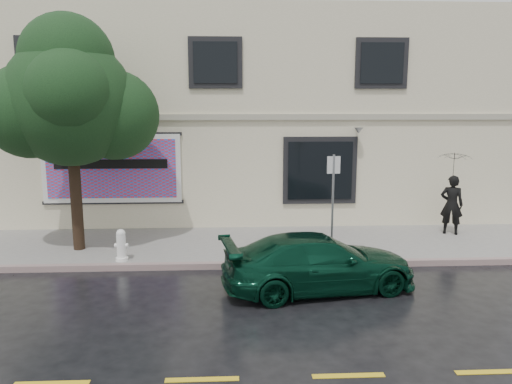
{
  "coord_description": "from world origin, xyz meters",
  "views": [
    {
      "loc": [
        0.48,
        -10.32,
        4.09
      ],
      "look_at": [
        1.08,
        2.2,
        1.79
      ],
      "focal_mm": 35.0,
      "sensor_mm": 36.0,
      "label": 1
    }
  ],
  "objects_px": {
    "pedestrian": "(452,205)",
    "fire_hydrant": "(121,245)",
    "car": "(319,263)",
    "street_tree": "(70,103)"
  },
  "relations": [
    {
      "from": "pedestrian",
      "to": "fire_hydrant",
      "type": "bearing_deg",
      "value": 37.29
    },
    {
      "from": "pedestrian",
      "to": "fire_hydrant",
      "type": "height_order",
      "value": "pedestrian"
    },
    {
      "from": "car",
      "to": "fire_hydrant",
      "type": "height_order",
      "value": "car"
    },
    {
      "from": "car",
      "to": "pedestrian",
      "type": "xyz_separation_m",
      "value": [
        4.65,
        3.9,
        0.42
      ]
    },
    {
      "from": "pedestrian",
      "to": "street_tree",
      "type": "bearing_deg",
      "value": 30.15
    },
    {
      "from": "fire_hydrant",
      "to": "car",
      "type": "bearing_deg",
      "value": -5.52
    },
    {
      "from": "car",
      "to": "fire_hydrant",
      "type": "xyz_separation_m",
      "value": [
        -4.65,
        1.79,
        -0.07
      ]
    },
    {
      "from": "street_tree",
      "to": "fire_hydrant",
      "type": "bearing_deg",
      "value": -37.78
    },
    {
      "from": "pedestrian",
      "to": "fire_hydrant",
      "type": "xyz_separation_m",
      "value": [
        -9.3,
        -2.11,
        -0.5
      ]
    },
    {
      "from": "street_tree",
      "to": "fire_hydrant",
      "type": "xyz_separation_m",
      "value": [
        1.36,
        -1.06,
        -3.5
      ]
    }
  ]
}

